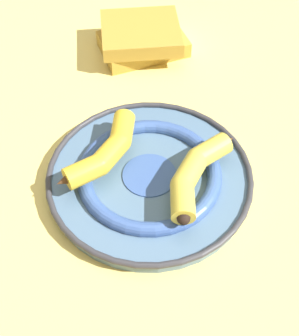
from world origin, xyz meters
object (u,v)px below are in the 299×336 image
Objects in this scene: banana_b at (196,172)px; banana_a at (105,152)px; book_stack at (143,38)px; decorative_bowl at (149,177)px.

banana_a is at bearing -78.45° from banana_b.
banana_b is at bearing -90.00° from book_stack.
banana_a is (0.00, -0.08, 0.04)m from decorative_bowl.
banana_b is at bearing 92.44° from decorative_bowl.
book_stack is at bearing -159.68° from decorative_bowl.
banana_b reaches higher than decorative_bowl.
book_stack is (-0.35, -0.05, -0.02)m from banana_a.
banana_b is (-0.01, 0.15, -0.00)m from banana_a.
banana_b is (-0.00, 0.08, 0.04)m from decorative_bowl.
decorative_bowl is at bearing -78.49° from banana_b.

